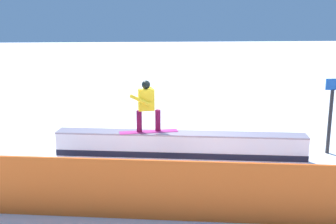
{
  "coord_description": "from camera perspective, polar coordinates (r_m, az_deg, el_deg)",
  "views": [
    {
      "loc": [
        1.31,
        10.14,
        3.56
      ],
      "look_at": [
        0.4,
        0.93,
        1.49
      ],
      "focal_mm": 43.82,
      "sensor_mm": 36.0,
      "label": 1
    }
  ],
  "objects": [
    {
      "name": "grind_box",
      "position": [
        10.73,
        1.64,
        -4.93
      ],
      "size": [
        6.46,
        1.7,
        0.72
      ],
      "color": "white",
      "rests_on": "ground_plane"
    },
    {
      "name": "ground_plane",
      "position": [
        10.83,
        1.63,
        -6.58
      ],
      "size": [
        120.0,
        120.0,
        0.0
      ],
      "primitive_type": "plane",
      "color": "white"
    },
    {
      "name": "snowboarder",
      "position": [
        10.51,
        -2.98,
        1.02
      ],
      "size": [
        1.54,
        0.47,
        1.36
      ],
      "color": "#B32E82",
      "rests_on": "grind_box"
    },
    {
      "name": "safety_fence",
      "position": [
        7.48,
        5.02,
        -11.0
      ],
      "size": [
        9.14,
        1.75,
        1.14
      ],
      "primitive_type": "cube",
      "rotation": [
        0.0,
        0.0,
        -0.18
      ],
      "color": "#F95D1B",
      "rests_on": "ground_plane"
    },
    {
      "name": "trail_marker",
      "position": [
        11.85,
        21.67,
        -0.26
      ],
      "size": [
        0.4,
        0.1,
        2.06
      ],
      "color": "#262628",
      "rests_on": "ground_plane"
    }
  ]
}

